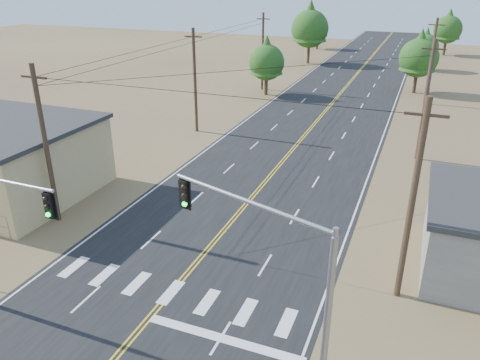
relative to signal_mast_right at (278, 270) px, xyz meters
The scene contains 14 objects.
road 26.67m from the signal_mast_right, 104.29° to the left, with size 15.00×200.00×0.02m, color black.
utility_pole_left_near 18.48m from the signal_mast_right, 156.55° to the left, with size 1.80×0.30×10.00m.
utility_pole_left_mid 32.19m from the signal_mast_right, 121.79° to the left, with size 1.80×0.30×10.00m.
utility_pole_left_far 50.30m from the signal_mast_right, 109.70° to the left, with size 1.80×0.30×10.00m.
utility_pole_right_near 8.39m from the signal_mast_right, 61.21° to the left, with size 1.80×0.30×10.00m.
utility_pole_right_mid 27.65m from the signal_mast_right, 81.59° to the left, with size 1.80×0.30×10.00m.
utility_pole_right_far 47.53m from the signal_mast_right, 85.12° to the left, with size 1.80×0.30×10.00m.
signal_mast_right is the anchor object (origin of this frame).
tree_left_near 47.24m from the signal_mast_right, 109.10° to the left, with size 4.55×4.55×7.58m.
tree_left_mid 71.45m from the signal_mast_right, 103.00° to the left, with size 6.38×6.38×10.64m.
tree_left_far 89.28m from the signal_mast_right, 102.01° to the left, with size 4.35×4.35×7.26m.
tree_right_near 52.93m from the signal_mast_right, 87.23° to the left, with size 4.98×4.98×8.30m.
tree_right_mid 70.49m from the signal_mast_right, 87.57° to the left, with size 4.07×4.07×6.78m.
tree_right_far 88.40m from the signal_mast_right, 85.91° to the left, with size 5.22×5.22×8.69m.
Camera 1 is at (10.24, -8.44, 14.60)m, focal length 35.00 mm.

